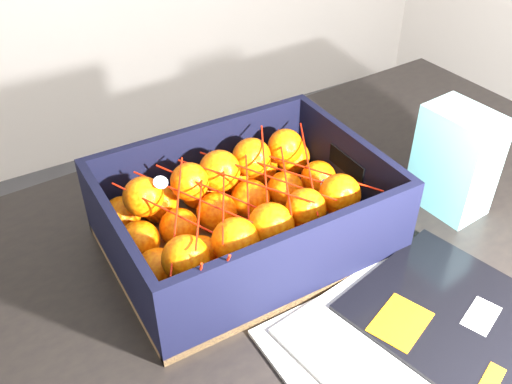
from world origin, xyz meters
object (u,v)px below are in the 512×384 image
produce_crate (245,220)px  retail_carton (455,161)px  magazine_stack (428,354)px  table (327,303)px

produce_crate → retail_carton: 0.33m
magazine_stack → table: bearing=87.8°
table → produce_crate: produce_crate is taller
produce_crate → magazine_stack: bearing=-73.8°
magazine_stack → produce_crate: 0.30m
magazine_stack → retail_carton: retail_carton is taller
table → magazine_stack: size_ratio=3.35×
retail_carton → magazine_stack: bearing=-144.3°
produce_crate → retail_carton: bearing=-14.8°
produce_crate → table: bearing=-44.6°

